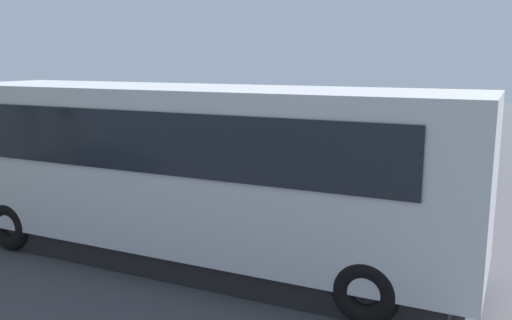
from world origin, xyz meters
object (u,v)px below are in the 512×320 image
object	(u,v)px
spectator_left	(289,184)
traffic_cone	(302,181)
spectator_far_left	(335,181)
stunt_motorcycle	(247,146)
spectator_centre	(248,174)
spectator_far_right	(174,171)
parked_motorcycle_silver	(358,219)
spectator_right	(211,172)
tour_bus	(193,174)

from	to	relation	value
spectator_left	traffic_cone	size ratio (longest dim) A/B	2.64
spectator_far_left	traffic_cone	distance (m)	3.53
stunt_motorcycle	spectator_far_left	bearing A→B (deg)	135.64
spectator_centre	spectator_left	bearing A→B (deg)	162.03
traffic_cone	spectator_left	bearing A→B (deg)	103.31
spectator_left	spectator_far_right	xyz separation A→B (m)	(3.16, -0.26, -0.00)
parked_motorcycle_silver	spectator_right	bearing A→B (deg)	-10.66
tour_bus	parked_motorcycle_silver	world-z (taller)	tour_bus
spectator_right	traffic_cone	distance (m)	3.39
spectator_far_left	spectator_centre	size ratio (longest dim) A/B	1.01
spectator_centre	stunt_motorcycle	world-z (taller)	stunt_motorcycle
spectator_far_right	tour_bus	bearing A→B (deg)	127.77
spectator_far_right	stunt_motorcycle	bearing A→B (deg)	-93.62
tour_bus	parked_motorcycle_silver	bearing A→B (deg)	-139.35
spectator_left	stunt_motorcycle	distance (m)	5.09
tour_bus	spectator_left	size ratio (longest dim) A/B	6.17
spectator_centre	traffic_cone	world-z (taller)	spectator_centre
spectator_right	spectator_far_right	size ratio (longest dim) A/B	1.04
parked_motorcycle_silver	stunt_motorcycle	world-z (taller)	stunt_motorcycle
tour_bus	spectator_centre	xyz separation A→B (m)	(0.24, -2.99, -0.58)
spectator_right	parked_motorcycle_silver	size ratio (longest dim) A/B	0.84
spectator_left	parked_motorcycle_silver	size ratio (longest dim) A/B	0.81
parked_motorcycle_silver	traffic_cone	bearing A→B (deg)	-56.65
spectator_centre	stunt_motorcycle	size ratio (longest dim) A/B	0.91
spectator_right	spectator_left	bearing A→B (deg)	171.22
spectator_left	traffic_cone	bearing A→B (deg)	-76.69
spectator_left	spectator_right	distance (m)	2.17
tour_bus	spectator_right	world-z (taller)	tour_bus
spectator_left	parked_motorcycle_silver	xyz separation A→B (m)	(-1.67, 0.39, -0.50)
spectator_far_left	spectator_centre	world-z (taller)	spectator_far_left
spectator_far_left	stunt_motorcycle	distance (m)	5.41
tour_bus	spectator_far_right	xyz separation A→B (m)	(2.23, -2.88, -0.67)
spectator_far_right	spectator_far_left	bearing A→B (deg)	-178.26
tour_bus	traffic_cone	size ratio (longest dim) A/B	16.29
spectator_far_left	spectator_right	xyz separation A→B (m)	(3.10, 0.06, -0.04)
tour_bus	spectator_far_right	distance (m)	3.70
tour_bus	spectator_right	xyz separation A→B (m)	(1.22, -2.95, -0.62)
tour_bus	spectator_far_left	xyz separation A→B (m)	(-1.89, -3.00, -0.58)
stunt_motorcycle	parked_motorcycle_silver	bearing A→B (deg)	135.13
spectator_centre	spectator_far_right	world-z (taller)	spectator_centre
spectator_centre	spectator_far_right	bearing A→B (deg)	3.30
tour_bus	parked_motorcycle_silver	distance (m)	3.61
tour_bus	spectator_centre	bearing A→B (deg)	-85.43
spectator_left	spectator_far_right	bearing A→B (deg)	-4.77
spectator_left	spectator_far_right	size ratio (longest dim) A/B	1.00
spectator_left	traffic_cone	world-z (taller)	spectator_left
spectator_far_left	spectator_left	xyz separation A→B (m)	(0.96, 0.39, -0.09)
tour_bus	spectator_right	bearing A→B (deg)	-67.59
spectator_right	parked_motorcycle_silver	bearing A→B (deg)	169.34
spectator_centre	traffic_cone	xyz separation A→B (m)	(-0.37, -2.98, -0.76)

